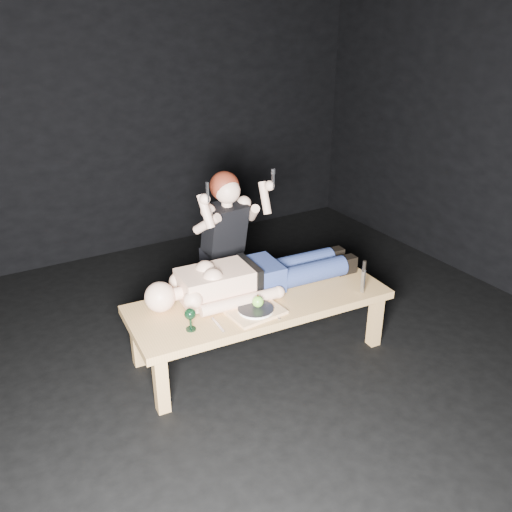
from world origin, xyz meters
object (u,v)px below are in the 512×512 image
Objects in this scene: kneeling_woman at (220,242)px; carving_knife at (363,277)px; table at (260,326)px; goblet at (190,319)px; lying_man at (257,272)px; serving_tray at (256,312)px.

carving_knife is (0.61, -0.96, -0.04)m from kneeling_woman.
kneeling_woman is at bearing 90.30° from table.
carving_knife is at bearing -8.01° from goblet.
kneeling_woman is 4.92× the size of carving_knife.
table is 1.02× the size of lying_man.
kneeling_woman is at bearing 78.94° from serving_tray.
serving_tray is 1.39× the size of carving_knife.
lying_man is 0.68m from goblet.
lying_man is 5.07× the size of serving_tray.
goblet is (-0.44, 0.03, 0.06)m from serving_tray.
kneeling_woman is 1.14m from carving_knife.
carving_knife is at bearing -20.72° from table.
kneeling_woman is 1.00m from goblet.
lying_man is 0.73m from carving_knife.
table is 1.45× the size of kneeling_woman.
serving_tray is at bearing -124.49° from table.
serving_tray is 0.45m from goblet.
goblet is at bearing 175.74° from serving_tray.
kneeling_woman reaches higher than goblet.
serving_tray is (-0.12, -0.16, 0.24)m from table.
kneeling_woman is at bearing 96.15° from lying_man.
lying_man reaches higher than table.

